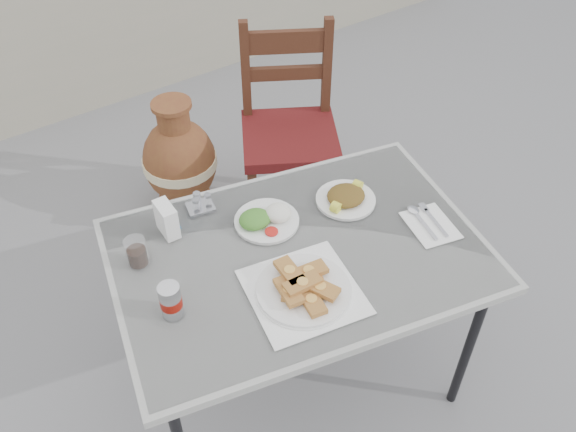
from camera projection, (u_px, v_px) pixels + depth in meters
ground at (329, 362)px, 2.56m from camera, size 80.00×80.00×0.00m
cafe_table at (299, 261)px, 2.04m from camera, size 1.36×1.07×0.74m
pide_plate at (303, 285)px, 1.86m from camera, size 0.39×0.39×0.07m
salad_rice_plate at (266, 218)px, 2.09m from camera, size 0.23×0.23×0.06m
salad_chopped_plate at (346, 197)px, 2.17m from camera, size 0.22×0.22×0.05m
soda_can at (171, 301)px, 1.78m from camera, size 0.07×0.07×0.12m
cola_glass at (137, 253)px, 1.94m from camera, size 0.07×0.07×0.10m
napkin_holder at (167, 219)px, 2.03m from camera, size 0.06×0.10×0.12m
condiment_caddy at (200, 204)px, 2.14m from camera, size 0.11×0.09×0.07m
cutlery_napkin at (428, 222)px, 2.10m from camera, size 0.19×0.22×0.01m
chair at (289, 130)px, 2.89m from camera, size 0.60×0.60×1.00m
terracotta_urn at (180, 162)px, 3.06m from camera, size 0.37×0.37×0.65m
back_wall at (81, 10)px, 3.65m from camera, size 6.00×0.25×1.20m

